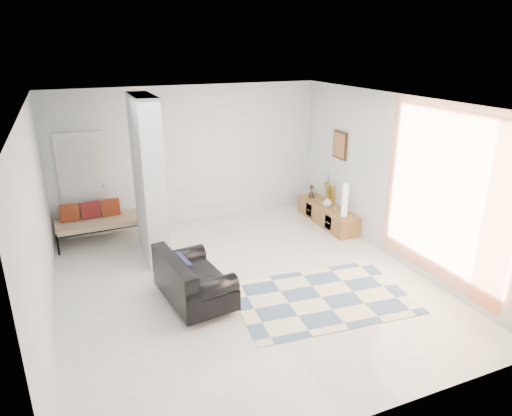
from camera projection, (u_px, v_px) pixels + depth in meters
name	position (u px, v px, depth m)	size (l,w,h in m)	color
floor	(245.00, 284.00, 7.16)	(6.00, 6.00, 0.00)	white
ceiling	(243.00, 103.00, 6.20)	(6.00, 6.00, 0.00)	white
wall_back	(190.00, 156.00, 9.28)	(6.00, 6.00, 0.00)	silver
wall_front	(366.00, 300.00, 4.08)	(6.00, 6.00, 0.00)	silver
wall_left	(39.00, 228.00, 5.68)	(6.00, 6.00, 0.00)	silver
wall_right	(396.00, 179.00, 7.69)	(6.00, 6.00, 0.00)	silver
partition_column	(149.00, 180.00, 7.67)	(0.35, 1.20, 2.80)	silver
hallway_door	(84.00, 186.00, 8.61)	(0.85, 0.06, 2.04)	white
curtain	(443.00, 197.00, 6.64)	(2.55, 2.55, 0.00)	#FE7E43
wall_art	(340.00, 145.00, 9.06)	(0.04, 0.45, 0.55)	#39200F
media_console	(327.00, 214.00, 9.49)	(0.45, 1.76, 0.80)	brown
loveseat	(191.00, 281.00, 6.52)	(0.96, 1.45, 0.76)	silver
daybed	(98.00, 220.00, 8.59)	(1.63, 0.73, 0.77)	black
area_rug	(322.00, 297.00, 6.77)	(2.54, 1.69, 0.01)	beige
cylinder_lamp	(345.00, 200.00, 8.76)	(0.12, 0.12, 0.64)	white
bronze_figurine	(311.00, 191.00, 9.88)	(0.14, 0.14, 0.27)	#321F16
vase	(327.00, 202.00, 9.33)	(0.19, 0.19, 0.20)	silver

